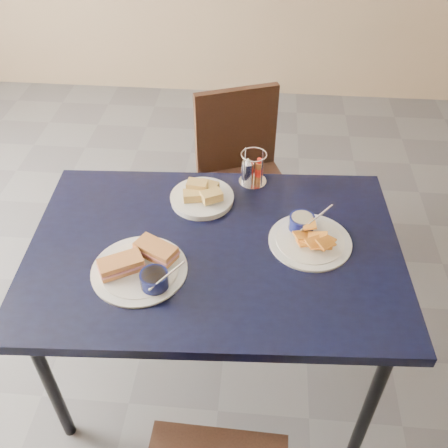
# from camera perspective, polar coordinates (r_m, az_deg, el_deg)

# --- Properties ---
(ground) EXTENTS (6.00, 6.00, 0.00)m
(ground) POSITION_cam_1_polar(r_m,az_deg,el_deg) (2.36, 0.05, -13.86)
(ground) COLOR #525257
(ground) RESTS_ON ground
(dining_table) EXTENTS (1.33, 0.92, 0.75)m
(dining_table) POSITION_cam_1_polar(r_m,az_deg,el_deg) (1.76, -1.09, -4.00)
(dining_table) COLOR black
(dining_table) RESTS_ON ground
(chair_far) EXTENTS (0.53, 0.53, 0.87)m
(chair_far) POSITION_cam_1_polar(r_m,az_deg,el_deg) (2.51, 2.66, 6.61)
(chair_far) COLOR black
(chair_far) RESTS_ON ground
(sandwich_plate) EXTENTS (0.32, 0.31, 0.12)m
(sandwich_plate) POSITION_cam_1_polar(r_m,az_deg,el_deg) (1.64, -9.39, -4.77)
(sandwich_plate) COLOR white
(sandwich_plate) RESTS_ON dining_table
(plantain_plate) EXTENTS (0.29, 0.29, 0.12)m
(plantain_plate) POSITION_cam_1_polar(r_m,az_deg,el_deg) (1.75, 9.57, -1.26)
(plantain_plate) COLOR white
(plantain_plate) RESTS_ON dining_table
(bread_basket) EXTENTS (0.24, 0.24, 0.07)m
(bread_basket) POSITION_cam_1_polar(r_m,az_deg,el_deg) (1.89, -2.51, 3.18)
(bread_basket) COLOR white
(bread_basket) RESTS_ON dining_table
(condiment_caddy) EXTENTS (0.11, 0.11, 0.14)m
(condiment_caddy) POSITION_cam_1_polar(r_m,az_deg,el_deg) (1.97, 3.22, 6.16)
(condiment_caddy) COLOR silver
(condiment_caddy) RESTS_ON dining_table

